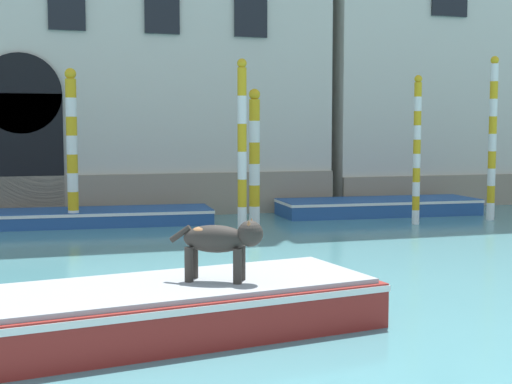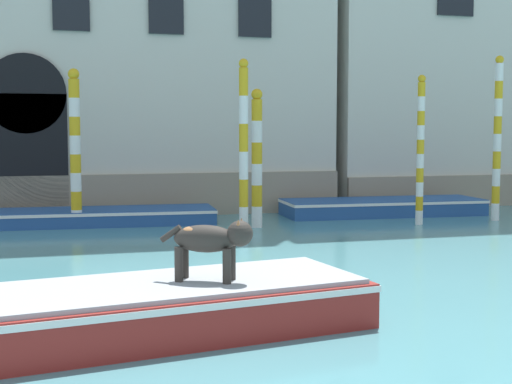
# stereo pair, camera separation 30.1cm
# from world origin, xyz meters

# --- Properties ---
(boat_foreground) EXTENTS (7.31, 3.01, 0.63)m
(boat_foreground) POSITION_xyz_m (1.30, 5.89, 0.34)
(boat_foreground) COLOR maroon
(boat_foreground) RESTS_ON ground_plane
(dog_on_deck) EXTENTS (1.11, 0.70, 0.80)m
(dog_on_deck) POSITION_xyz_m (2.86, 5.99, 1.16)
(dog_on_deck) COLOR #332D28
(dog_on_deck) RESTS_ON boat_foreground
(boat_moored_near_palazzo) EXTENTS (6.44, 2.12, 0.41)m
(boat_moored_near_palazzo) POSITION_xyz_m (1.91, 16.77, 0.22)
(boat_moored_near_palazzo) COLOR #234C8C
(boat_moored_near_palazzo) RESTS_ON ground_plane
(boat_moored_far) EXTENTS (6.05, 2.15, 0.47)m
(boat_moored_far) POSITION_xyz_m (10.27, 16.67, 0.25)
(boat_moored_far) COLOR #234C8C
(boat_moored_far) RESTS_ON ground_plane
(mooring_pole_0) EXTENTS (0.21, 0.21, 3.98)m
(mooring_pole_0) POSITION_xyz_m (10.28, 14.44, 2.01)
(mooring_pole_0) COLOR white
(mooring_pole_0) RESTS_ON ground_plane
(mooring_pole_1) EXTENTS (0.29, 0.29, 3.58)m
(mooring_pole_1) POSITION_xyz_m (5.92, 15.03, 1.81)
(mooring_pole_1) COLOR white
(mooring_pole_1) RESTS_ON ground_plane
(mooring_pole_2) EXTENTS (0.29, 0.29, 4.09)m
(mooring_pole_2) POSITION_xyz_m (1.40, 16.11, 2.07)
(mooring_pole_2) COLOR white
(mooring_pole_2) RESTS_ON ground_plane
(mooring_pole_3) EXTENTS (0.23, 0.23, 4.57)m
(mooring_pole_3) POSITION_xyz_m (12.74, 14.63, 2.30)
(mooring_pole_3) COLOR white
(mooring_pole_3) RESTS_ON ground_plane
(mooring_pole_5) EXTENTS (0.23, 0.23, 4.23)m
(mooring_pole_5) POSITION_xyz_m (5.30, 13.97, 2.13)
(mooring_pole_5) COLOR white
(mooring_pole_5) RESTS_ON ground_plane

